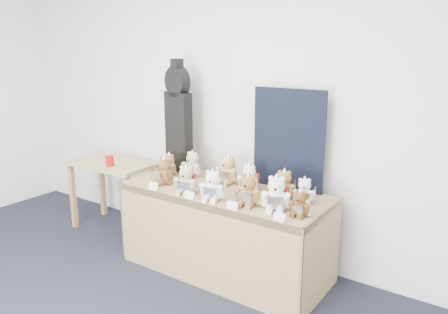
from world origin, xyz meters
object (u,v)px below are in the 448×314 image
Objects in this scene: teddy_front_centre at (213,186)px; teddy_front_right at (248,191)px; teddy_back_left at (192,165)px; teddy_back_centre_right at (249,179)px; display_table at (220,210)px; teddy_back_far_left at (169,165)px; red_cup at (110,161)px; teddy_back_end at (304,192)px; teddy_front_left at (186,181)px; teddy_front_end at (300,204)px; guitar_case at (178,118)px; teddy_back_centre_left at (228,170)px; side_table at (112,173)px; teddy_front_far_right at (276,195)px; teddy_front_far_left at (164,172)px; teddy_back_right at (284,186)px.

teddy_front_right reaches higher than teddy_front_centre.
teddy_back_left reaches higher than teddy_back_centre_right.
teddy_back_far_left is at bearing 167.31° from display_table.
teddy_back_centre_right is (0.18, 0.17, 0.26)m from display_table.
red_cup is 1.74m from teddy_front_right.
teddy_back_left is 1.17× the size of teddy_back_end.
teddy_front_left is 1.24× the size of teddy_front_end.
teddy_back_left is (0.22, -0.08, -0.42)m from guitar_case.
display_table is at bearing -69.58° from teddy_back_centre_left.
teddy_back_centre_left reaches higher than display_table.
teddy_front_left is (-0.21, -0.18, 0.27)m from display_table.
display_table is at bearing -136.65° from teddy_back_centre_right.
side_table is 2.29m from teddy_front_end.
teddy_back_left is (-1.05, 0.32, -0.01)m from teddy_front_far_right.
teddy_back_end is at bearing 12.89° from display_table.
red_cup is 1.32m from teddy_back_centre_left.
teddy_front_far_left is at bearing -104.91° from teddy_back_left.
teddy_back_left is at bearing 107.50° from teddy_front_left.
teddy_back_far_left is (-0.22, -0.07, -0.02)m from teddy_back_left.
teddy_back_end is at bearing -6.12° from teddy_back_centre_left.
teddy_back_right is at bearing -6.29° from teddy_back_left.
teddy_front_centre is 0.82m from teddy_back_far_left.
teddy_back_centre_left reaches higher than teddy_back_left.
side_table is at bearing 152.38° from teddy_front_far_right.
teddy_back_centre_left is at bearing 93.83° from teddy_front_centre.
teddy_front_left is 1.18× the size of teddy_back_end.
side_table is 0.85× the size of guitar_case.
display_table is at bearing -8.01° from side_table.
teddy_back_centre_right is at bearing 39.27° from teddy_front_far_left.
guitar_case is 1.58m from teddy_front_end.
teddy_back_left reaches higher than display_table.
teddy_back_left reaches higher than teddy_front_end.
teddy_back_centre_left is (-0.44, 0.37, 0.00)m from teddy_front_right.
display_table is 6.62× the size of teddy_front_left.
teddy_front_far_left is 0.29m from teddy_back_far_left.
teddy_front_centre reaches higher than teddy_back_right.
teddy_back_end is at bearing 3.61° from red_cup.
teddy_front_centre reaches higher than side_table.
teddy_back_left is at bearing 155.29° from teddy_back_end.
teddy_front_far_right is at bearing -1.55° from teddy_front_right.
teddy_front_right is at bearing -60.16° from teddy_back_centre_right.
side_table is 1.01m from teddy_front_far_left.
teddy_back_end is (0.68, 0.16, 0.25)m from display_table.
teddy_front_end is 1.29m from teddy_back_left.
teddy_front_far_left is 1.24× the size of teddy_front_end.
teddy_back_left is 0.66m from teddy_back_centre_right.
side_table is 2.10m from teddy_front_far_right.
teddy_front_left is (0.48, -0.48, -0.42)m from guitar_case.
teddy_front_centre is 0.95× the size of teddy_back_centre_left.
red_cup is 0.43× the size of teddy_back_centre_right.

